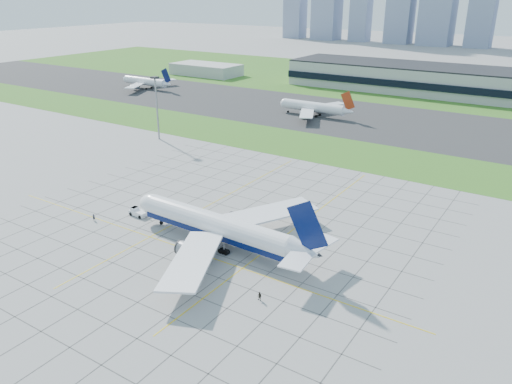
% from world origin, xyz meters
% --- Properties ---
extents(ground, '(1400.00, 1400.00, 0.00)m').
position_xyz_m(ground, '(0.00, 0.00, 0.00)').
color(ground, gray).
rests_on(ground, ground).
extents(grass_median, '(700.00, 35.00, 0.04)m').
position_xyz_m(grass_median, '(0.00, 90.00, 0.02)').
color(grass_median, '#3B6E1F').
rests_on(grass_median, ground).
extents(asphalt_taxiway, '(700.00, 75.00, 0.04)m').
position_xyz_m(asphalt_taxiway, '(0.00, 145.00, 0.03)').
color(asphalt_taxiway, '#383838').
rests_on(asphalt_taxiway, ground).
extents(grass_far, '(700.00, 145.00, 0.04)m').
position_xyz_m(grass_far, '(0.00, 255.00, 0.02)').
color(grass_far, '#3B6E1F').
rests_on(grass_far, ground).
extents(apron_markings, '(120.00, 130.00, 0.03)m').
position_xyz_m(apron_markings, '(0.43, 11.09, 0.02)').
color(apron_markings, '#474744').
rests_on(apron_markings, ground).
extents(terminal, '(260.00, 43.00, 15.80)m').
position_xyz_m(terminal, '(40.00, 229.87, 7.89)').
color(terminal, '#B7B7B2').
rests_on(terminal, ground).
extents(service_block, '(50.00, 25.00, 8.00)m').
position_xyz_m(service_block, '(-160.00, 210.00, 4.00)').
color(service_block, '#B7B7B2').
rests_on(service_block, ground).
extents(light_mast, '(2.50, 2.50, 25.60)m').
position_xyz_m(light_mast, '(-70.00, 65.00, 16.18)').
color(light_mast, gray).
rests_on(light_mast, ground).
extents(airliner, '(55.18, 55.87, 17.36)m').
position_xyz_m(airliner, '(6.50, 4.25, 4.75)').
color(airliner, white).
rests_on(airliner, ground).
extents(pushback_tug, '(7.89, 2.91, 2.19)m').
position_xyz_m(pushback_tug, '(-21.93, 5.60, 0.97)').
color(pushback_tug, white).
rests_on(pushback_tug, ground).
extents(crew_near, '(0.53, 0.72, 1.82)m').
position_xyz_m(crew_near, '(-29.39, -3.13, 0.91)').
color(crew_near, black).
rests_on(crew_near, ground).
extents(crew_far, '(0.99, 0.81, 1.88)m').
position_xyz_m(crew_far, '(27.86, -10.28, 0.94)').
color(crew_far, black).
rests_on(crew_far, ground).
extents(distant_jet_0, '(37.80, 42.66, 14.08)m').
position_xyz_m(distant_jet_0, '(-157.12, 145.80, 4.49)').
color(distant_jet_0, white).
rests_on(distant_jet_0, ground).
extents(distant_jet_1, '(37.40, 42.66, 14.08)m').
position_xyz_m(distant_jet_1, '(-34.77, 136.87, 4.48)').
color(distant_jet_1, white).
rests_on(distant_jet_1, ground).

